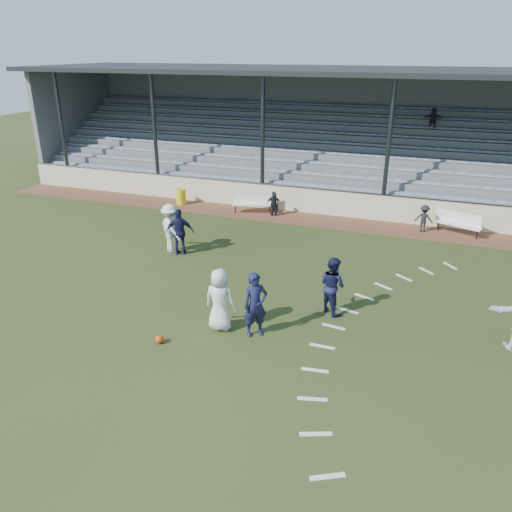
{
  "coord_description": "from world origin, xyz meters",
  "views": [
    {
      "loc": [
        5.13,
        -11.56,
        7.57
      ],
      "look_at": [
        0.0,
        2.5,
        1.3
      ],
      "focal_mm": 35.0,
      "sensor_mm": 36.0,
      "label": 1
    }
  ],
  "objects": [
    {
      "name": "ground",
      "position": [
        0.0,
        0.0,
        0.0
      ],
      "size": [
        90.0,
        90.0,
        0.0
      ],
      "primitive_type": "plane",
      "color": "#2B3716",
      "rests_on": "ground"
    },
    {
      "name": "cinder_track",
      "position": [
        0.0,
        10.5,
        0.01
      ],
      "size": [
        34.0,
        2.0,
        0.02
      ],
      "primitive_type": "cube",
      "color": "brown",
      "rests_on": "ground"
    },
    {
      "name": "retaining_wall",
      "position": [
        0.0,
        11.55,
        0.6
      ],
      "size": [
        34.0,
        0.18,
        1.2
      ],
      "primitive_type": "cube",
      "color": "beige",
      "rests_on": "ground"
    },
    {
      "name": "bench_left",
      "position": [
        -3.09,
        10.61,
        0.58
      ],
      "size": [
        2.03,
        1.05,
        0.95
      ],
      "rotation": [
        0.0,
        0.0,
        0.31
      ],
      "color": "white",
      "rests_on": "cinder_track"
    },
    {
      "name": "bench_right",
      "position": [
        6.35,
        10.8,
        0.58
      ],
      "size": [
        2.01,
        1.16,
        0.95
      ],
      "rotation": [
        0.0,
        0.0,
        -0.37
      ],
      "color": "white",
      "rests_on": "cinder_track"
    },
    {
      "name": "trash_bin",
      "position": [
        -7.11,
        10.64,
        0.42
      ],
      "size": [
        0.5,
        0.5,
        0.8
      ],
      "primitive_type": "cylinder",
      "color": "gold",
      "rests_on": "cinder_track"
    },
    {
      "name": "football",
      "position": [
        -1.43,
        -1.38,
        0.12
      ],
      "size": [
        0.24,
        0.24,
        0.24
      ],
      "primitive_type": "sphere",
      "color": "#D6400C",
      "rests_on": "ground"
    },
    {
      "name": "player_white_lead",
      "position": [
        -0.16,
        -0.07,
        0.94
      ],
      "size": [
        0.92,
        0.6,
        1.87
      ],
      "primitive_type": "imported",
      "rotation": [
        0.0,
        0.0,
        3.14
      ],
      "color": "silver",
      "rests_on": "ground"
    },
    {
      "name": "player_navy_lead",
      "position": [
        0.91,
        -0.04,
        0.95
      ],
      "size": [
        0.83,
        0.79,
        1.91
      ],
      "primitive_type": "imported",
      "rotation": [
        0.0,
        0.0,
        0.67
      ],
      "color": "#15183B",
      "rests_on": "ground"
    },
    {
      "name": "player_navy_mid",
      "position": [
        2.64,
        2.02,
        0.91
      ],
      "size": [
        1.12,
        1.06,
        1.82
      ],
      "primitive_type": "imported",
      "rotation": [
        0.0,
        0.0,
        2.55
      ],
      "color": "#15183B",
      "rests_on": "ground"
    },
    {
      "name": "player_white_wing",
      "position": [
        -4.41,
        4.74,
        0.98
      ],
      "size": [
        1.45,
        1.33,
        1.96
      ],
      "primitive_type": "imported",
      "rotation": [
        0.0,
        0.0,
        2.51
      ],
      "color": "silver",
      "rests_on": "ground"
    },
    {
      "name": "player_navy_wing",
      "position": [
        -3.94,
        4.61,
        0.93
      ],
      "size": [
        1.17,
        0.84,
        1.85
      ],
      "primitive_type": "imported",
      "rotation": [
        0.0,
        0.0,
        3.54
      ],
      "color": "#15183B",
      "rests_on": "ground"
    },
    {
      "name": "sub_left_near",
      "position": [
        -1.96,
        10.49,
        0.59
      ],
      "size": [
        0.42,
        0.28,
        1.14
      ],
      "primitive_type": "imported",
      "rotation": [
        0.0,
        0.0,
        3.15
      ],
      "color": "black",
      "rests_on": "cinder_track"
    },
    {
      "name": "sub_left_far",
      "position": [
        -1.99,
        10.47,
        0.61
      ],
      "size": [
        0.75,
        0.51,
        1.19
      ],
      "primitive_type": "imported",
      "rotation": [
        0.0,
        0.0,
        3.49
      ],
      "color": "black",
      "rests_on": "cinder_track"
    },
    {
      "name": "sub_right",
      "position": [
        4.93,
        10.58,
        0.62
      ],
      "size": [
        0.82,
        0.52,
        1.21
      ],
      "primitive_type": "imported",
      "rotation": [
        0.0,
        0.0,
        3.05
      ],
      "color": "black",
      "rests_on": "cinder_track"
    },
    {
      "name": "grandstand",
      "position": [
        0.0,
        16.26,
        2.2
      ],
      "size": [
        34.6,
        9.0,
        6.61
      ],
      "color": "slate",
      "rests_on": "ground"
    },
    {
      "name": "penalty_arc",
      "position": [
        4.12,
        0.0,
        0.01
      ],
      "size": [
        3.89,
        14.63,
        0.01
      ],
      "color": "white",
      "rests_on": "ground"
    }
  ]
}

